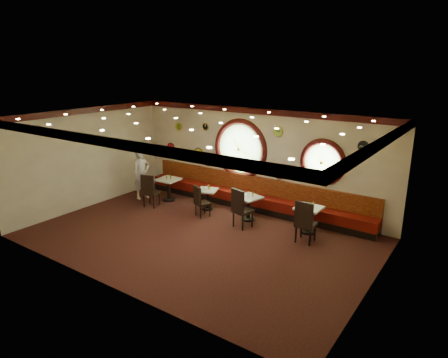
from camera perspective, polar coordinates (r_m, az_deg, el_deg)
floor at (r=10.91m, az=-3.60°, el=-8.33°), size 9.00×6.00×0.00m
ceiling at (r=10.01m, az=-3.92°, el=8.56°), size 9.00×6.00×0.02m
wall_back at (r=12.75m, az=4.65°, el=2.91°), size 9.00×0.02×3.20m
wall_front at (r=8.35m, az=-16.69°, el=-5.08°), size 9.00×0.02×3.20m
wall_left at (r=13.53m, az=-18.88°, el=2.86°), size 0.02×6.00×3.20m
wall_right at (r=8.46m, az=21.00°, el=-5.20°), size 0.02×6.00×3.20m
molding_back at (r=12.45m, az=4.70°, el=9.64°), size 9.00×0.10×0.18m
molding_front at (r=7.97m, az=-17.29°, el=5.20°), size 9.00×0.10×0.18m
molding_left at (r=13.25m, az=-19.35°, el=9.19°), size 0.10×6.00×0.18m
molding_right at (r=8.07m, az=21.74°, el=4.91°), size 0.10×6.00×0.18m
banquette_base at (r=12.95m, az=3.88°, el=-3.79°), size 8.00×0.55×0.20m
banquette_seat at (r=12.87m, az=3.90°, el=-2.75°), size 8.00×0.55×0.30m
banquette_back at (r=12.92m, az=4.43°, el=-0.81°), size 8.00×0.10×0.55m
porthole_left_glass at (r=13.00m, az=2.38°, el=4.33°), size 1.66×0.02×1.66m
porthole_left_frame at (r=12.98m, az=2.34°, el=4.32°), size 1.98×0.18×1.98m
porthole_left_ring at (r=12.96m, az=2.27°, el=4.30°), size 1.61×0.03×1.61m
porthole_right_glass at (r=11.79m, az=13.94°, el=2.36°), size 1.10×0.02×1.10m
porthole_right_frame at (r=11.77m, az=13.92°, el=2.35°), size 1.38×0.18×1.38m
porthole_right_ring at (r=11.75m, az=13.86°, el=2.32°), size 1.09×0.03×1.09m
wall_clock_0 at (r=14.01m, az=-3.61°, el=3.73°), size 0.36×0.03×0.36m
wall_clock_1 at (r=14.82m, az=-7.57°, el=4.52°), size 0.32×0.03×0.32m
wall_clock_2 at (r=13.84m, az=-2.28°, el=2.31°), size 0.20×0.03×0.20m
wall_clock_3 at (r=12.43m, az=7.90°, el=0.54°), size 0.24×0.03×0.24m
wall_clock_4 at (r=11.30m, az=19.29°, el=4.45°), size 0.28×0.03×0.28m
wall_clock_5 at (r=14.42m, az=-6.50°, el=7.46°), size 0.26×0.03×0.26m
wall_clock_6 at (r=12.18m, az=7.73°, el=6.74°), size 0.30×0.03×0.30m
wall_clock_7 at (r=13.65m, az=-2.68°, el=7.47°), size 0.24×0.03×0.24m
table_a at (r=13.69m, az=-7.93°, el=-1.11°), size 0.74×0.74×0.77m
table_b at (r=12.77m, az=-2.41°, el=-2.56°), size 0.76×0.76×0.66m
table_c at (r=11.92m, az=3.50°, el=-3.75°), size 0.80×0.80×0.73m
table_d at (r=11.27m, az=11.97°, el=-5.27°), size 0.70×0.70×0.75m
chair_a at (r=13.10m, az=-10.61°, el=-1.36°), size 0.56×0.56×0.68m
chair_b at (r=12.13m, az=-3.45°, el=-2.90°), size 0.54×0.54×0.60m
chair_c at (r=11.26m, az=2.36°, el=-3.85°), size 0.59×0.59×0.72m
chair_d at (r=10.53m, az=11.49°, el=-5.65°), size 0.51×0.51×0.72m
condiment_a_salt at (r=13.65m, az=-8.27°, el=0.29°), size 0.04×0.04×0.10m
condiment_b_salt at (r=12.75m, az=-2.31°, el=-1.18°), size 0.04×0.04×0.11m
condiment_c_salt at (r=11.90m, az=3.54°, el=-2.10°), size 0.04×0.04×0.11m
condiment_d_salt at (r=11.20m, az=11.97°, el=-3.64°), size 0.03×0.03×0.09m
condiment_a_pepper at (r=13.53m, az=-8.20°, el=0.16°), size 0.04×0.04×0.11m
condiment_b_pepper at (r=12.70m, az=-2.50°, el=-1.25°), size 0.04×0.04×0.11m
condiment_c_pepper at (r=11.79m, az=3.39°, el=-2.29°), size 0.04×0.04×0.11m
condiment_d_pepper at (r=11.11m, az=12.03°, el=-3.82°), size 0.03×0.03×0.09m
condiment_a_bottle at (r=13.60m, az=-7.64°, el=0.40°), size 0.05×0.05×0.17m
condiment_b_bottle at (r=12.65m, az=-2.15°, el=-1.17°), size 0.05×0.05×0.17m
condiment_c_bottle at (r=11.78m, az=4.12°, el=-2.21°), size 0.05×0.05×0.15m
condiment_d_bottle at (r=11.18m, az=12.62°, el=-3.59°), size 0.04×0.04×0.14m
waiter at (r=13.97m, az=-11.67°, el=0.69°), size 0.56×0.71×1.72m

